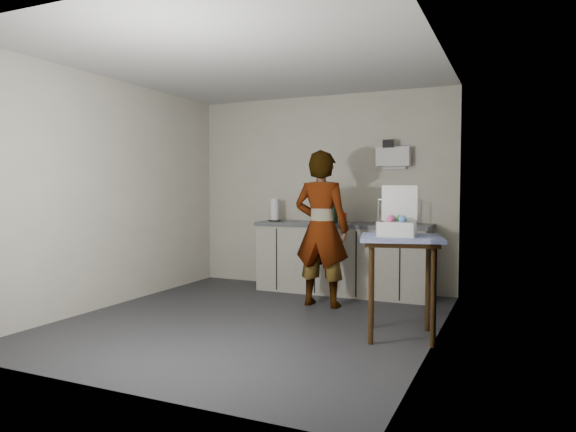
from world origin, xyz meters
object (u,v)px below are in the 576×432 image
at_px(kitchen_counter, 342,260).
at_px(paper_towel, 275,211).
at_px(bakery_box, 397,225).
at_px(soap_bottle, 334,212).
at_px(dark_bottle, 328,214).
at_px(standing_man, 321,229).
at_px(side_table, 401,249).
at_px(soda_can, 344,218).
at_px(dish_rack, 396,218).

height_order(kitchen_counter, paper_towel, paper_towel).
xyz_separation_m(paper_towel, bakery_box, (1.99, -1.59, -0.03)).
height_order(soap_bottle, dark_bottle, soap_bottle).
bearing_deg(kitchen_counter, paper_towel, -175.89).
distance_m(kitchen_counter, standing_man, 0.92).
distance_m(side_table, dark_bottle, 2.10).
distance_m(standing_man, bakery_box, 1.37).
distance_m(standing_man, soda_can, 0.77).
xyz_separation_m(soap_bottle, soda_can, (0.12, 0.02, -0.07)).
distance_m(soap_bottle, soda_can, 0.14).
bearing_deg(kitchen_counter, dark_bottle, -171.50).
distance_m(dark_bottle, dish_rack, 0.87).
height_order(soap_bottle, dish_rack, dish_rack).
bearing_deg(dish_rack, standing_man, -129.31).
bearing_deg(soap_bottle, soda_can, 11.45).
bearing_deg(bakery_box, side_table, -25.18).
bearing_deg(paper_towel, dish_rack, 3.65).
distance_m(kitchen_counter, dish_rack, 0.88).
bearing_deg(dish_rack, soda_can, -174.07).
xyz_separation_m(side_table, dark_bottle, (-1.28, 1.65, 0.22)).
bearing_deg(dark_bottle, paper_towel, -176.97).
xyz_separation_m(soap_bottle, bakery_box, (1.15, -1.60, -0.03)).
distance_m(side_table, paper_towel, 2.60).
bearing_deg(side_table, standing_man, 126.98).
height_order(soap_bottle, soda_can, soap_bottle).
relative_size(side_table, soap_bottle, 3.40).
bearing_deg(soda_can, soap_bottle, -168.55).
height_order(kitchen_counter, dark_bottle, dark_bottle).
relative_size(side_table, dish_rack, 2.05).
bearing_deg(dark_bottle, standing_man, -76.05).
bearing_deg(side_table, dark_bottle, 113.84).
bearing_deg(standing_man, dark_bottle, -74.57).
relative_size(kitchen_counter, paper_towel, 7.45).
xyz_separation_m(standing_man, bakery_box, (1.05, -0.87, 0.13)).
height_order(dish_rack, bakery_box, bakery_box).
height_order(side_table, standing_man, standing_man).
relative_size(kitchen_counter, standing_man, 1.26).
distance_m(kitchen_counter, bakery_box, 2.06).
distance_m(standing_man, dish_rack, 1.07).
bearing_deg(bakery_box, soda_can, 116.90).
height_order(dark_bottle, paper_towel, paper_towel).
bearing_deg(side_table, dish_rack, 89.58).
xyz_separation_m(side_table, soda_can, (-1.07, 1.64, 0.18)).
bearing_deg(soap_bottle, kitchen_counter, 31.11).
xyz_separation_m(dark_bottle, paper_towel, (-0.75, -0.04, 0.03)).
relative_size(standing_man, dish_rack, 3.97).
distance_m(paper_towel, bakery_box, 2.55).
xyz_separation_m(dark_bottle, bakery_box, (1.24, -1.63, 0.00)).
bearing_deg(side_table, bakery_box, 146.14).
xyz_separation_m(standing_man, soda_can, (0.02, 0.76, 0.09)).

